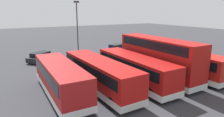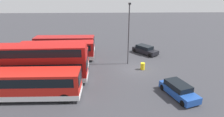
# 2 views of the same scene
# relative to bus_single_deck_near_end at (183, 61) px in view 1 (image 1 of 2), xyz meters

# --- Properties ---
(ground_plane) EXTENTS (140.00, 140.00, 0.00)m
(ground_plane) POSITION_rel_bus_single_deck_near_end_xyz_m (7.00, -12.26, -1.62)
(ground_plane) COLOR #38383D
(bus_single_deck_near_end) EXTENTS (2.69, 11.14, 2.95)m
(bus_single_deck_near_end) POSITION_rel_bus_single_deck_near_end_xyz_m (0.00, 0.00, 0.00)
(bus_single_deck_near_end) COLOR red
(bus_single_deck_near_end) RESTS_ON ground
(bus_double_decker_second) EXTENTS (2.76, 10.93, 4.55)m
(bus_double_decker_second) POSITION_rel_bus_single_deck_near_end_xyz_m (3.55, -0.46, 0.83)
(bus_double_decker_second) COLOR #B71411
(bus_double_decker_second) RESTS_ON ground
(bus_single_deck_third) EXTENTS (2.77, 10.86, 2.95)m
(bus_single_deck_third) POSITION_rel_bus_single_deck_near_end_xyz_m (6.83, -0.28, -0.00)
(bus_single_deck_third) COLOR #B71411
(bus_single_deck_third) RESTS_ON ground
(bus_single_deck_fourth) EXTENTS (3.08, 11.31, 2.95)m
(bus_single_deck_fourth) POSITION_rel_bus_single_deck_near_end_xyz_m (10.71, -0.66, 0.00)
(bus_single_deck_fourth) COLOR #B71411
(bus_single_deck_fourth) RESTS_ON ground
(bus_single_deck_fifth) EXTENTS (2.63, 10.10, 2.95)m
(bus_single_deck_fifth) POSITION_rel_bus_single_deck_near_end_xyz_m (14.32, -1.08, -0.00)
(bus_single_deck_fifth) COLOR #A51919
(bus_single_deck_fifth) RESTS_ON ground
(car_hatchback_silver) EXTENTS (4.70, 4.24, 1.43)m
(car_hatchback_silver) POSITION_rel_bus_single_deck_near_end_xyz_m (13.60, -14.91, -0.92)
(car_hatchback_silver) COLOR black
(car_hatchback_silver) RESTS_ON ground
(car_small_green) EXTENTS (4.81, 3.11, 1.43)m
(car_small_green) POSITION_rel_bus_single_deck_near_end_xyz_m (-0.16, -15.58, -0.92)
(car_small_green) COLOR #1E479E
(car_small_green) RESTS_ON ground
(lamp_post_tall) EXTENTS (0.70, 0.30, 8.81)m
(lamp_post_tall) POSITION_rel_bus_single_deck_near_end_xyz_m (8.94, -11.38, 3.48)
(lamp_post_tall) COLOR #38383D
(lamp_post_tall) RESTS_ON ground
(waste_bin_yellow) EXTENTS (0.60, 0.60, 0.95)m
(waste_bin_yellow) POSITION_rel_bus_single_deck_near_end_xyz_m (6.77, -13.20, -1.15)
(waste_bin_yellow) COLOR yellow
(waste_bin_yellow) RESTS_ON ground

